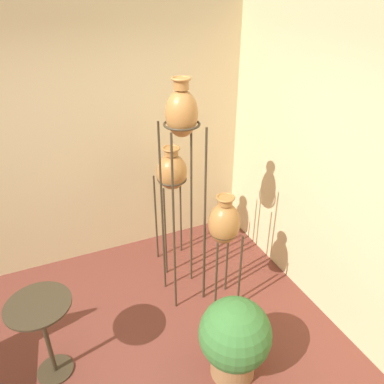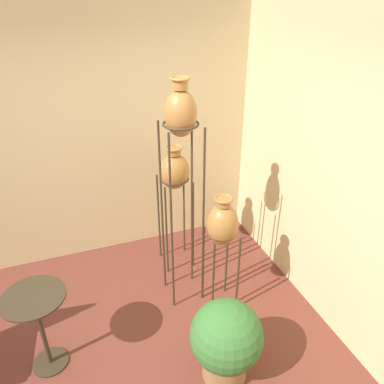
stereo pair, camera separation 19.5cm
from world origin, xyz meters
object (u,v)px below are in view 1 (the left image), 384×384
vase_stand_medium (172,173)px  potted_plant (235,338)px  vase_stand_short (224,224)px  side_table (43,324)px  vase_stand_tall (182,123)px

vase_stand_medium → potted_plant: bearing=-93.2°
vase_stand_short → side_table: bearing=-175.1°
vase_stand_tall → potted_plant: size_ratio=3.00×
vase_stand_tall → vase_stand_short: bearing=-43.4°
vase_stand_tall → vase_stand_short: vase_stand_tall is taller
potted_plant → side_table: bearing=155.9°
side_table → potted_plant: bearing=-24.1°
vase_stand_medium → potted_plant: size_ratio=1.94×
vase_stand_medium → side_table: size_ratio=1.87×
vase_stand_medium → potted_plant: 1.66m
vase_stand_tall → vase_stand_medium: bearing=79.7°
vase_stand_tall → potted_plant: (0.01, -1.00, -1.41)m
side_table → potted_plant: 1.46m
vase_stand_tall → vase_stand_short: size_ratio=1.80×
vase_stand_medium → side_table: (-1.41, -0.90, -0.58)m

